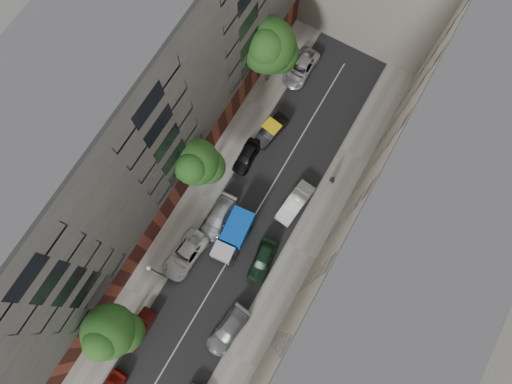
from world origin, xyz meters
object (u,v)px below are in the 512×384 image
Objects in this scene: car_left_3 at (218,217)px; car_left_4 at (247,156)px; car_right_3 at (295,203)px; lamp_post at (156,271)px; car_right_2 at (263,259)px; pedestrian at (332,180)px; tree_mid at (196,164)px; car_left_1 at (139,330)px; tree_far at (268,48)px; tarp_truck at (234,235)px; car_left_5 at (272,130)px; car_left_6 at (301,68)px; tree_near at (110,333)px; car_left_2 at (185,255)px; car_right_1 at (228,330)px.

car_left_3 is 1.22× the size of car_left_4.
lamp_post is (-7.00, -11.96, 3.69)m from car_right_3.
car_right_2 is at bearing -54.46° from car_left_4.
tree_mid is at bearing 33.83° from pedestrian.
car_right_2 is (6.40, 10.80, 0.10)m from car_left_1.
tree_mid is 12.78m from tree_far.
tarp_truck is at bearing 64.16° from pedestrian.
car_left_4 is 0.96× the size of car_left_5.
car_left_6 is at bearing 88.62° from lamp_post.
car_left_5 is at bearing -55.92° from tree_far.
car_left_6 reaches higher than car_left_5.
car_left_3 is 5.77m from car_right_2.
tarp_truck is 1.30× the size of car_left_5.
tree_near is at bearing -140.45° from car_left_1.
car_right_3 is at bearing 53.32° from tarp_truck.
car_right_2 is (5.60, -11.60, 0.07)m from car_left_5.
car_left_2 reaches higher than car_left_1.
car_right_1 is (6.03, -18.51, 0.03)m from car_left_5.
car_left_6 is 14.49m from car_right_3.
tree_far reaches higher than lamp_post.
car_left_5 is (0.80, 22.40, 0.03)m from car_left_1.
car_left_2 is 9.54m from tree_near.
car_left_4 is at bearing 170.48° from car_right_3.
car_right_3 is at bearing 15.62° from tree_mid.
car_left_5 is at bearing 95.54° from tarp_truck.
car_right_3 reaches higher than car_right_1.
car_right_2 is at bearing 57.71° from tree_near.
tarp_truck reaches higher than car_left_4.
tree_far reaches higher than car_left_5.
pedestrian reaches higher than car_right_3.
tree_mid is at bearing 137.80° from car_right_1.
car_left_3 is 0.99× the size of car_right_1.
car_left_4 is at bearing 93.72° from car_left_2.
tarp_truck is 1.03× the size of car_left_2.
car_left_2 is 1.12× the size of car_right_3.
car_left_2 is 1.26× the size of car_left_5.
tree_mid is (-1.54, 15.29, 0.09)m from tree_near.
car_left_2 is 20.53m from tree_far.
car_left_6 is at bearing -43.79° from pedestrian.
car_left_3 is at bearing 82.49° from tree_near.
car_right_2 is 0.49× the size of tree_far.
car_right_3 is 10.25m from tree_mid.
tree_far is 22.38m from lamp_post.
car_right_3 is (5.60, 4.83, 0.07)m from car_left_3.
tree_mid is at bearing 148.90° from car_right_2.
tarp_truck is 1.10× the size of car_right_1.
car_right_1 is at bearing -75.36° from car_left_6.
car_right_2 is 10.63m from tree_mid.
car_left_6 is 0.57× the size of tree_far.
car_right_3 is at bearing -63.81° from car_left_6.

